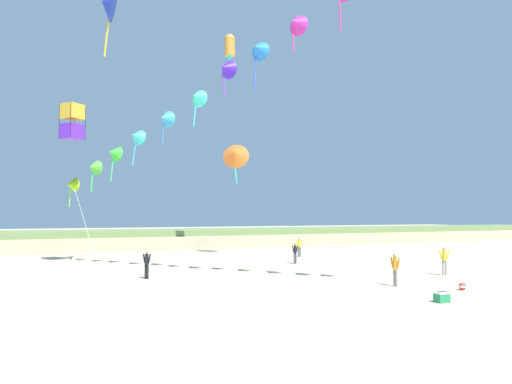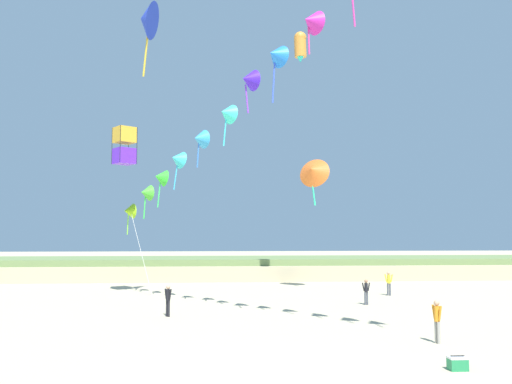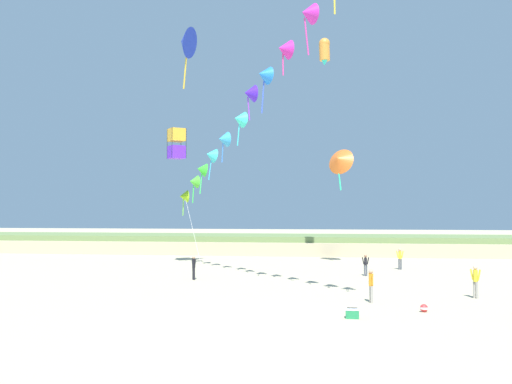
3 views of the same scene
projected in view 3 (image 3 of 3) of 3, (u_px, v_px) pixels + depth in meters
name	position (u px, v px, depth m)	size (l,w,h in m)	color
ground_plane	(239.00, 322.00, 22.53)	(240.00, 240.00, 0.00)	#C1B28E
dune_ridge	(297.00, 244.00, 60.40)	(120.00, 10.78, 1.97)	tan
person_near_left	(194.00, 266.00, 36.42)	(0.44, 0.48, 1.63)	black
person_mid_center	(475.00, 279.00, 28.58)	(0.51, 0.48, 1.76)	gray
person_far_left	(366.00, 264.00, 38.58)	(0.54, 0.21, 1.53)	#474C56
person_far_right	(400.00, 257.00, 42.91)	(0.59, 0.23, 1.68)	#474C56
person_far_center	(371.00, 283.00, 27.19)	(0.23, 0.59, 1.69)	gray
kite_banner_string	(251.00, 98.00, 34.68)	(16.97, 26.64, 18.39)	#94D81C
large_kite_low_lead	(177.00, 144.00, 46.25)	(1.79, 1.79, 2.57)	#6528DF
large_kite_mid_trail	(339.00, 160.00, 47.16)	(2.85, 2.54, 3.91)	orange
large_kite_high_solo	(324.00, 51.00, 45.94)	(1.13, 1.10, 2.35)	orange
large_kite_outer_drift	(186.00, 42.00, 41.98)	(1.65, 2.58, 4.90)	blue
beach_cooler	(352.00, 313.00, 23.23)	(0.58, 0.41, 0.46)	#23844C
beach_ball	(424.00, 308.00, 24.70)	(0.36, 0.36, 0.36)	red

